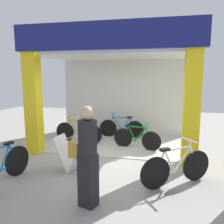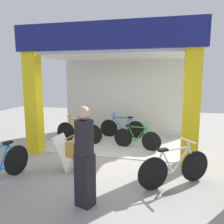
# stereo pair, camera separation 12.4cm
# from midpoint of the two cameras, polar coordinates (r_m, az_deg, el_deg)

# --- Properties ---
(ground_plane) EXTENTS (17.28, 17.28, 0.00)m
(ground_plane) POSITION_cam_midpoint_polar(r_m,az_deg,el_deg) (6.34, -1.91, -11.29)
(ground_plane) COLOR #9E9991
(ground_plane) RESTS_ON ground
(shop_facade) EXTENTS (4.84, 3.05, 3.51)m
(shop_facade) POSITION_cam_midpoint_polar(r_m,az_deg,el_deg) (7.31, 0.70, 6.51)
(shop_facade) COLOR beige
(shop_facade) RESTS_ON ground
(bicycle_inside_0) EXTENTS (1.65, 0.45, 0.91)m
(bicycle_inside_0) POSITION_cam_midpoint_polar(r_m,az_deg,el_deg) (7.65, -8.81, -4.96)
(bicycle_inside_0) COLOR black
(bicycle_inside_0) RESTS_ON ground
(bicycle_inside_1) EXTENTS (1.61, 0.44, 0.88)m
(bicycle_inside_1) POSITION_cam_midpoint_polar(r_m,az_deg,el_deg) (8.19, 1.95, -4.00)
(bicycle_inside_1) COLOR black
(bicycle_inside_1) RESTS_ON ground
(bicycle_inside_2) EXTENTS (1.46, 0.46, 0.82)m
(bicycle_inside_2) POSITION_cam_midpoint_polar(r_m,az_deg,el_deg) (6.98, 5.66, -6.56)
(bicycle_inside_2) COLOR black
(bicycle_inside_2) RESTS_ON ground
(bicycle_parked_1) EXTENTS (1.40, 0.99, 0.92)m
(bicycle_parked_1) POSITION_cam_midpoint_polar(r_m,az_deg,el_deg) (4.92, 15.06, -13.24)
(bicycle_parked_1) COLOR black
(bicycle_parked_1) RESTS_ON ground
(sandwich_board_sign) EXTENTS (0.79, 0.59, 0.83)m
(sandwich_board_sign) POSITION_cam_midpoint_polar(r_m,az_deg,el_deg) (5.50, -10.52, -10.12)
(sandwich_board_sign) COLOR silver
(sandwich_board_sign) RESTS_ON ground
(pedestrian_1) EXTENTS (0.58, 0.40, 1.73)m
(pedestrian_1) POSITION_cam_midpoint_polar(r_m,az_deg,el_deg) (3.89, -7.15, -10.71)
(pedestrian_1) COLOR black
(pedestrian_1) RESTS_ON ground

